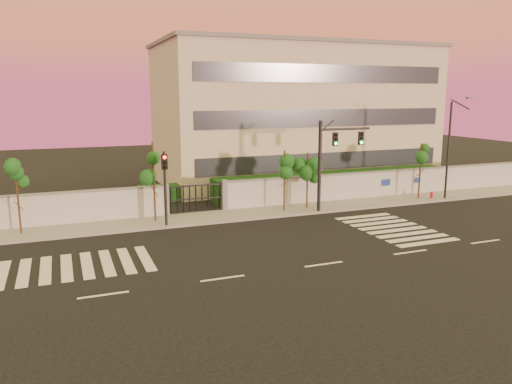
% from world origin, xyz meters
% --- Properties ---
extents(ground, '(120.00, 120.00, 0.00)m').
position_xyz_m(ground, '(0.00, 0.00, 0.00)').
color(ground, black).
rests_on(ground, ground).
extents(sidewalk, '(60.00, 3.00, 0.15)m').
position_xyz_m(sidewalk, '(0.00, 10.50, 0.07)').
color(sidewalk, gray).
rests_on(sidewalk, ground).
extents(perimeter_wall, '(60.00, 0.36, 2.20)m').
position_xyz_m(perimeter_wall, '(0.10, 12.00, 1.07)').
color(perimeter_wall, '#ACAEB3').
rests_on(perimeter_wall, ground).
extents(hedge_row, '(41.00, 4.25, 1.80)m').
position_xyz_m(hedge_row, '(1.17, 14.74, 0.82)').
color(hedge_row, black).
rests_on(hedge_row, ground).
extents(institutional_building, '(24.40, 12.40, 12.25)m').
position_xyz_m(institutional_building, '(9.00, 21.99, 6.16)').
color(institutional_building, beige).
rests_on(institutional_building, ground).
extents(road_markings, '(57.00, 7.62, 0.02)m').
position_xyz_m(road_markings, '(-1.58, 3.76, 0.01)').
color(road_markings, silver).
rests_on(road_markings, ground).
extents(street_tree_b, '(1.35, 1.07, 4.30)m').
position_xyz_m(street_tree_b, '(-13.55, 10.56, 3.16)').
color(street_tree_b, '#382314').
rests_on(street_tree_b, ground).
extents(street_tree_c, '(1.45, 1.16, 5.06)m').
position_xyz_m(street_tree_c, '(-5.95, 10.66, 3.72)').
color(street_tree_c, '#382314').
rests_on(street_tree_c, ground).
extents(street_tree_d, '(1.31, 1.04, 4.23)m').
position_xyz_m(street_tree_d, '(2.67, 10.26, 3.11)').
color(street_tree_d, '#382314').
rests_on(street_tree_d, ground).
extents(street_tree_e, '(1.38, 1.09, 3.98)m').
position_xyz_m(street_tree_e, '(4.52, 10.48, 2.93)').
color(street_tree_e, '#382314').
rests_on(street_tree_e, ground).
extents(street_tree_f, '(1.49, 1.19, 4.31)m').
position_xyz_m(street_tree_f, '(13.84, 10.19, 3.17)').
color(street_tree_f, '#382314').
rests_on(street_tree_f, ground).
extents(traffic_signal_main, '(3.92, 0.38, 6.20)m').
position_xyz_m(traffic_signal_main, '(5.57, 9.28, 3.92)').
color(traffic_signal_main, black).
rests_on(traffic_signal_main, ground).
extents(traffic_signal_secondary, '(0.36, 0.34, 4.60)m').
position_xyz_m(traffic_signal_secondary, '(-5.55, 9.30, 2.92)').
color(traffic_signal_secondary, black).
rests_on(traffic_signal_secondary, ground).
extents(streetlight_east, '(0.46, 1.85, 7.71)m').
position_xyz_m(streetlight_east, '(15.70, 9.30, 4.17)').
color(streetlight_east, black).
rests_on(streetlight_east, ground).
extents(fire_hydrant, '(0.26, 0.25, 0.66)m').
position_xyz_m(fire_hydrant, '(14.74, 9.81, 0.33)').
color(fire_hydrant, red).
rests_on(fire_hydrant, ground).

